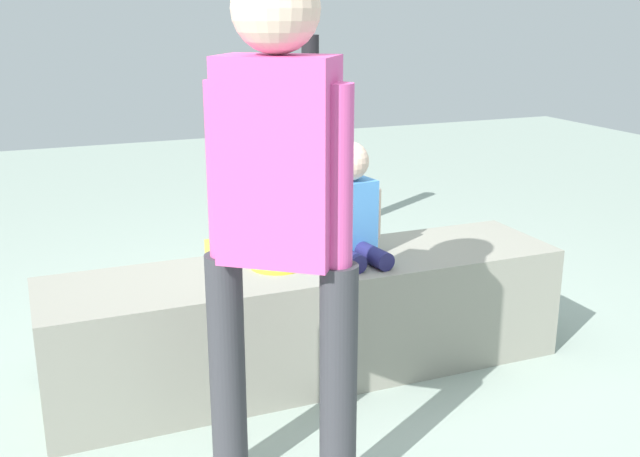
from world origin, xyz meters
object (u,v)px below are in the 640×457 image
handbag_black_leather (427,273)px  gift_bag (228,267)px  adult_standing (279,195)px  cake_plate (277,261)px  cake_box_white (334,253)px  party_cup_red (295,275)px  water_bottle_near_gift (130,307)px  child_seated (350,208)px  handbag_brown_canvas (275,310)px

handbag_black_leather → gift_bag: bearing=157.8°
adult_standing → gift_bag: size_ratio=4.59×
adult_standing → handbag_black_leather: adult_standing is taller
adult_standing → cake_plate: adult_standing is taller
cake_box_white → gift_bag: bearing=-158.7°
adult_standing → handbag_black_leather: size_ratio=4.71×
party_cup_red → cake_box_white: 0.45m
handbag_black_leather → party_cup_red: bearing=145.2°
party_cup_red → adult_standing: bearing=-111.6°
water_bottle_near_gift → party_cup_red: (0.94, 0.24, -0.05)m
gift_bag → cake_box_white: gift_bag is taller
adult_standing → water_bottle_near_gift: (-0.26, 1.48, -0.87)m
adult_standing → cake_box_white: bearing=62.5°
adult_standing → cake_box_white: adult_standing is taller
cake_plate → water_bottle_near_gift: (-0.50, 0.76, -0.41)m
handbag_black_leather → child_seated: bearing=-141.3°
handbag_brown_canvas → child_seated: bearing=-65.3°
adult_standing → handbag_black_leather: (1.28, 1.30, -0.85)m
water_bottle_near_gift → party_cup_red: bearing=14.2°
child_seated → cake_plate: bearing=179.5°
cake_plate → cake_box_white: 1.57m
gift_bag → cake_box_white: 0.80m
water_bottle_near_gift → handbag_brown_canvas: 0.71m
party_cup_red → handbag_brown_canvas: 0.67m
child_seated → handbag_brown_canvas: 0.74m
child_seated → cake_plate: 0.37m
child_seated → gift_bag: 1.16m
adult_standing → cake_plate: bearing=71.7°
cake_box_white → handbag_brown_canvas: (-0.67, -0.85, 0.07)m
adult_standing → cake_plate: size_ratio=7.16×
child_seated → cake_plate: (-0.32, 0.00, -0.19)m
cake_plate → party_cup_red: cake_plate is taller
gift_bag → handbag_black_leather: 1.07m
water_bottle_near_gift → handbag_black_leather: handbag_black_leather is taller
child_seated → party_cup_red: bearing=82.9°
gift_bag → water_bottle_near_gift: size_ratio=1.63×
cake_plate → handbag_brown_canvas: cake_plate is taller
child_seated → cake_box_white: 1.51m
cake_plate → gift_bag: (0.06, 0.98, -0.35)m
gift_bag → party_cup_red: (0.39, 0.02, -0.10)m
water_bottle_near_gift → handbag_brown_canvas: handbag_brown_canvas is taller
party_cup_red → handbag_black_leather: size_ratio=0.30×
cake_plate → adult_standing: bearing=-108.3°
gift_bag → handbag_black_leather: size_ratio=1.03×
adult_standing → handbag_black_leather: 2.01m
handbag_black_leather → cake_plate: bearing=-151.0°
cake_plate → handbag_black_leather: size_ratio=0.66×
cake_box_white → handbag_brown_canvas: bearing=-128.2°
child_seated → adult_standing: (-0.55, -0.71, 0.27)m
adult_standing → handbag_brown_canvas: adult_standing is taller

